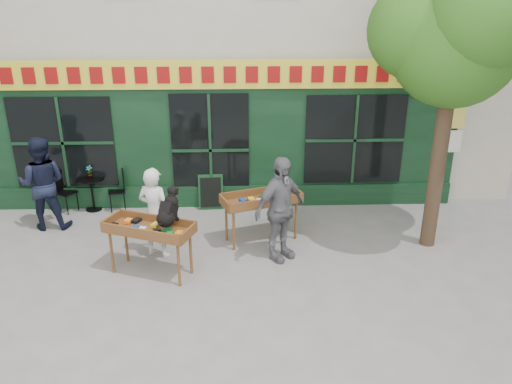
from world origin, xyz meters
TOP-DOWN VIEW (x-y plane):
  - ground at (0.00, 0.00)m, footprint 80.00×80.00m
  - street_tree at (4.34, 0.36)m, footprint 3.05×2.90m
  - book_cart_center at (-0.91, -0.63)m, footprint 1.62×1.13m
  - dog at (-0.56, -0.68)m, footprint 0.54×0.68m
  - woman at (-0.91, 0.02)m, footprint 0.74×0.62m
  - book_cart_right at (1.05, 0.59)m, footprint 1.62×1.09m
  - man_right at (1.35, -0.16)m, footprint 1.19×1.10m
  - bistro_table at (-2.68, 2.20)m, footprint 0.60×0.60m
  - bistro_chair_left at (-3.31, 2.18)m, footprint 0.50×0.50m
  - bistro_chair_right at (-2.04, 2.22)m, footprint 0.44×0.44m
  - potted_plant at (-2.68, 2.20)m, footprint 0.18×0.14m
  - man_left at (-3.38, 1.34)m, footprint 1.00×0.80m
  - chalkboard at (-0.02, 2.19)m, footprint 0.57×0.22m

SIDE VIEW (x-z plane):
  - ground at x=0.00m, z-range 0.00..0.00m
  - chalkboard at x=-0.02m, z-range 0.01..0.79m
  - bistro_table at x=-2.68m, z-range 0.16..0.92m
  - bistro_chair_left at x=-3.31m, z-range 0.08..1.03m
  - bistro_chair_right at x=-2.04m, z-range 0.08..1.03m
  - book_cart_center at x=-0.91m, z-range 0.33..1.32m
  - book_cart_right at x=1.05m, z-range 0.33..1.32m
  - woman at x=-0.91m, z-range 0.00..1.73m
  - potted_plant at x=-2.68m, z-range 0.76..1.06m
  - man_left at x=-3.38m, z-range 0.00..1.95m
  - man_right at x=1.35m, z-range 0.00..1.96m
  - dog at x=-0.56m, z-range 0.99..1.59m
  - street_tree at x=4.34m, z-range 1.31..6.91m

